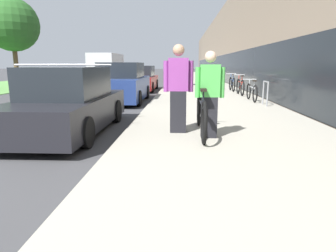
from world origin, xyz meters
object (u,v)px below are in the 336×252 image
(person_bystander, at_px, (178,89))
(bike_rack_hoop, at_px, (266,91))
(tandem_bicycle, at_px, (201,114))
(parked_sedan_curbside, at_px, (69,104))
(parked_sedan_far, at_px, (141,79))
(person_rider, at_px, (210,95))
(vintage_roadster_curbside, at_px, (122,84))
(moving_truck, at_px, (108,67))
(cruiser_bike_middle, at_px, (240,87))
(cruiser_bike_farthest, at_px, (232,84))
(street_tree_far, at_px, (12,25))
(cruiser_bike_nearest, at_px, (252,92))

(person_bystander, bearing_deg, bike_rack_hoop, 55.80)
(tandem_bicycle, height_order, bike_rack_hoop, tandem_bicycle)
(parked_sedan_curbside, relative_size, parked_sedan_far, 0.92)
(person_rider, xyz_separation_m, vintage_roadster_curbside, (-3.04, 6.67, -0.23))
(parked_sedan_curbside, height_order, moving_truck, moving_truck)
(person_bystander, relative_size, cruiser_bike_middle, 1.01)
(cruiser_bike_middle, xyz_separation_m, parked_sedan_far, (-5.21, 3.87, 0.13))
(cruiser_bike_middle, bearing_deg, parked_sedan_far, 143.37)
(cruiser_bike_farthest, relative_size, parked_sedan_far, 0.38)
(street_tree_far, bearing_deg, parked_sedan_far, -5.29)
(cruiser_bike_middle, bearing_deg, cruiser_bike_nearest, -89.61)
(cruiser_bike_nearest, bearing_deg, parked_sedan_far, 130.13)
(cruiser_bike_farthest, bearing_deg, bike_rack_hoop, -87.85)
(parked_sedan_curbside, height_order, vintage_roadster_curbside, vintage_roadster_curbside)
(parked_sedan_curbside, bearing_deg, parked_sedan_far, 89.62)
(person_rider, distance_m, moving_truck, 26.63)
(moving_truck, bearing_deg, cruiser_bike_farthest, -54.85)
(cruiser_bike_nearest, xyz_separation_m, parked_sedan_curbside, (-5.30, -5.24, 0.17))
(cruiser_bike_farthest, relative_size, vintage_roadster_curbside, 0.41)
(person_bystander, height_order, moving_truck, moving_truck)
(tandem_bicycle, xyz_separation_m, parked_sedan_far, (-2.90, 12.03, 0.12))
(person_rider, height_order, cruiser_bike_farthest, person_rider)
(person_rider, height_order, cruiser_bike_middle, person_rider)
(street_tree_far, bearing_deg, parked_sedan_curbside, -56.82)
(tandem_bicycle, distance_m, parked_sedan_curbside, 3.03)
(parked_sedan_far, xyz_separation_m, moving_truck, (-5.19, 13.00, 0.66))
(tandem_bicycle, xyz_separation_m, street_tree_far, (-10.94, 12.77, 3.38))
(parked_sedan_curbside, bearing_deg, person_rider, -16.00)
(parked_sedan_far, bearing_deg, moving_truck, 111.77)
(cruiser_bike_nearest, xyz_separation_m, cruiser_bike_middle, (-0.02, 2.32, 0.04))
(cruiser_bike_nearest, xyz_separation_m, street_tree_far, (-13.26, 6.94, 3.44))
(person_bystander, relative_size, vintage_roadster_curbside, 0.41)
(vintage_roadster_curbside, bearing_deg, parked_sedan_curbside, -90.65)
(cruiser_bike_nearest, height_order, cruiser_bike_farthest, cruiser_bike_farthest)
(cruiser_bike_nearest, bearing_deg, cruiser_bike_middle, 90.39)
(vintage_roadster_curbside, relative_size, parked_sedan_far, 0.93)
(vintage_roadster_curbside, distance_m, parked_sedan_far, 5.65)
(parked_sedan_far, bearing_deg, cruiser_bike_farthest, -18.30)
(tandem_bicycle, bearing_deg, cruiser_bike_farthest, 77.59)
(cruiser_bike_middle, bearing_deg, tandem_bicycle, -105.80)
(tandem_bicycle, height_order, moving_truck, moving_truck)
(cruiser_bike_middle, height_order, moving_truck, moving_truck)
(bike_rack_hoop, height_order, cruiser_bike_middle, cruiser_bike_middle)
(person_bystander, xyz_separation_m, vintage_roadster_curbside, (-2.44, 6.24, -0.31))
(tandem_bicycle, bearing_deg, vintage_roadster_curbside, 114.51)
(cruiser_bike_nearest, distance_m, vintage_roadster_curbside, 5.27)
(parked_sedan_far, xyz_separation_m, street_tree_far, (-8.04, 0.74, 3.27))
(street_tree_far, bearing_deg, vintage_roadster_curbside, -38.53)
(person_bystander, bearing_deg, cruiser_bike_middle, 70.88)
(bike_rack_hoop, bearing_deg, moving_truck, 117.25)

